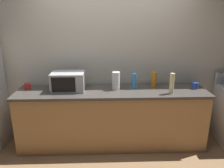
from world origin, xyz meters
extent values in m
plane|color=#93704C|center=(0.00, 0.00, 0.00)|extent=(8.00, 8.00, 0.00)
cube|color=beige|center=(0.00, 0.81, 1.35)|extent=(6.40, 0.10, 2.70)
cube|color=#B27F4C|center=(0.00, 0.40, 0.43)|extent=(2.80, 0.60, 0.86)
cube|color=#47423D|center=(0.00, 0.40, 0.88)|extent=(2.84, 0.64, 0.04)
cube|color=#B7BABF|center=(-0.65, 0.45, 1.04)|extent=(0.48, 0.34, 0.27)
cube|color=black|center=(-0.69, 0.28, 1.04)|extent=(0.34, 0.01, 0.21)
cylinder|color=white|center=(0.06, 0.45, 1.04)|extent=(0.12, 0.12, 0.27)
cylinder|color=#338CE5|center=(0.34, 0.48, 1.02)|extent=(0.06, 0.06, 0.24)
cylinder|color=orange|center=(0.66, 0.58, 1.01)|extent=(0.08, 0.08, 0.23)
cylinder|color=beige|center=(0.84, 0.23, 1.05)|extent=(0.06, 0.06, 0.30)
cylinder|color=#2D4CB2|center=(1.27, 0.44, 0.95)|extent=(0.09, 0.09, 0.10)
cylinder|color=red|center=(-1.28, 0.51, 0.94)|extent=(0.09, 0.09, 0.09)
camera|label=1|loc=(-0.11, -2.70, 1.97)|focal=35.30mm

